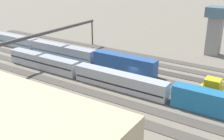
% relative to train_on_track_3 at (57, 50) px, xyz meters
% --- Properties ---
extents(ground_plane, '(400.00, 400.00, 0.00)m').
position_rel_train_on_track_3_xyz_m(ground_plane, '(-27.54, 2.50, -2.09)').
color(ground_plane, '#756B5B').
extents(track_bed_0, '(140.00, 2.80, 0.12)m').
position_rel_train_on_track_3_xyz_m(track_bed_0, '(-27.54, -15.00, -2.03)').
color(track_bed_0, '#4C443D').
rests_on(track_bed_0, ground_plane).
extents(track_bed_1, '(140.00, 2.80, 0.12)m').
position_rel_train_on_track_3_xyz_m(track_bed_1, '(-27.54, -10.00, -2.03)').
color(track_bed_1, '#4C443D').
rests_on(track_bed_1, ground_plane).
extents(track_bed_2, '(140.00, 2.80, 0.12)m').
position_rel_train_on_track_3_xyz_m(track_bed_2, '(-27.54, -5.00, -2.03)').
color(track_bed_2, '#3D3833').
rests_on(track_bed_2, ground_plane).
extents(track_bed_3, '(140.00, 2.80, 0.12)m').
position_rel_train_on_track_3_xyz_m(track_bed_3, '(-27.54, -0.00, -2.03)').
color(track_bed_3, '#4C443D').
rests_on(track_bed_3, ground_plane).
extents(track_bed_4, '(140.00, 2.80, 0.12)m').
position_rel_train_on_track_3_xyz_m(track_bed_4, '(-27.54, 5.00, -2.03)').
color(track_bed_4, '#4C443D').
rests_on(track_bed_4, ground_plane).
extents(track_bed_5, '(140.00, 2.80, 0.12)m').
position_rel_train_on_track_3_xyz_m(track_bed_5, '(-27.54, 10.00, -2.03)').
color(track_bed_5, '#4C443D').
rests_on(track_bed_5, ground_plane).
extents(track_bed_6, '(140.00, 2.80, 0.12)m').
position_rel_train_on_track_3_xyz_m(track_bed_6, '(-27.54, 15.00, -2.03)').
color(track_bed_6, '#4C443D').
rests_on(track_bed_6, ground_plane).
extents(track_bed_7, '(140.00, 2.80, 0.12)m').
position_rel_train_on_track_3_xyz_m(track_bed_7, '(-27.54, 20.00, -2.03)').
color(track_bed_7, '#4C443D').
rests_on(track_bed_7, ground_plane).
extents(train_on_track_3, '(66.40, 3.06, 4.40)m').
position_rel_train_on_track_3_xyz_m(train_on_track_3, '(0.00, 0.00, 0.00)').
color(train_on_track_3, '#285193').
rests_on(train_on_track_3, ground_plane).
extents(train_on_track_5, '(66.40, 3.06, 4.40)m').
position_rel_train_on_track_3_xyz_m(train_on_track_5, '(-26.43, 10.00, 0.01)').
color(train_on_track_5, '#1E6B9E').
rests_on(train_on_track_5, ground_plane).
extents(signal_gantry, '(0.70, 40.00, 8.80)m').
position_rel_train_on_track_3_xyz_m(signal_gantry, '(-0.60, 2.50, 5.65)').
color(signal_gantry, '#4C4742').
rests_on(signal_gantry, ground_plane).
extents(control_tower, '(6.00, 6.00, 14.85)m').
position_rel_train_on_track_3_xyz_m(control_tower, '(-39.35, -28.29, 6.53)').
color(control_tower, gray).
rests_on(control_tower, ground_plane).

